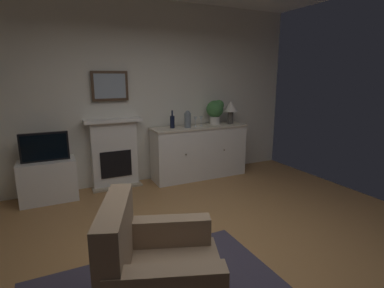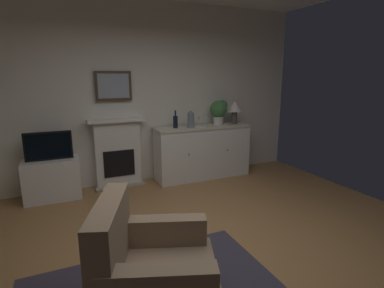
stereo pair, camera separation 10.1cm
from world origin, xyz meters
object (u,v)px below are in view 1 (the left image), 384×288
Objects in this scene: fireplace_unit at (114,153)px; vase_decorative at (188,119)px; table_lamp at (231,108)px; wine_glass_left at (195,119)px; armchair at (157,274)px; wine_glass_center at (201,119)px; potted_plant_small at (215,110)px; tv_cabinet at (48,181)px; framed_picture at (110,86)px; sideboard_cabinet at (199,152)px; tv_set at (45,147)px; wine_bottle at (172,122)px.

fireplace_unit is 3.91× the size of vase_decorative.
vase_decorative is (-0.87, -0.05, -0.14)m from table_lamp.
armchair is (-1.65, -2.70, -0.65)m from wine_glass_left.
wine_glass_center is 0.34m from potted_plant_small.
armchair is at bearing -76.30° from tv_cabinet.
framed_picture is at bearing 174.26° from potted_plant_small.
fireplace_unit reaches higher than wine_glass_left.
fireplace_unit reaches higher than armchair.
fireplace_unit is 0.66× the size of sideboard_cabinet.
tv_cabinet is at bearing 179.72° from table_lamp.
fireplace_unit is 2.56× the size of potted_plant_small.
framed_picture reaches higher than armchair.
armchair is (-1.73, -2.71, -0.07)m from sideboard_cabinet.
fireplace_unit is at bearing 83.87° from armchair.
wine_glass_left is 1.00× the size of wine_glass_center.
sideboard_cabinet is 2.70× the size of tv_set.
vase_decorative is 0.65× the size of potted_plant_small.
tv_cabinet is (-2.32, 0.03, -0.73)m from wine_glass_left.
armchair is (-0.31, -2.89, -0.17)m from fireplace_unit.
potted_plant_small reaches higher than armchair.
wine_bottle is at bearing -177.76° from potted_plant_small.
framed_picture is 0.54× the size of armchair.
potted_plant_small is 0.42× the size of armchair.
fireplace_unit is at bearing -90.00° from framed_picture.
framed_picture reaches higher than wine_glass_center.
fireplace_unit is 1.44m from wine_glass_left.
wine_glass_left is at bearing -179.14° from table_lamp.
framed_picture is 1.37× the size of table_lamp.
tv_cabinet is 2.81m from armchair.
tv_cabinet is (-1.90, 0.00, -0.72)m from wine_bottle.
wine_bottle is 1.76× the size of wine_glass_left.
framed_picture is 1.32m from vase_decorative.
table_lamp reaches higher than sideboard_cabinet.
wine_bottle is (-1.12, 0.01, -0.17)m from table_lamp.
wine_glass_center is 0.22× the size of tv_cabinet.
wine_glass_center is 0.16× the size of armchair.
tv_cabinet is at bearing 179.93° from wine_bottle.
wine_glass_center is at bearing -0.00° from tv_set.
tv_set is (-2.15, 0.04, -0.26)m from vase_decorative.
fireplace_unit is at bearing 10.77° from tv_set.
framed_picture is 1.90× the size of wine_bottle.
sideboard_cabinet is at bearing -180.00° from table_lamp.
vase_decorative is at bearing -10.93° from fireplace_unit.
tv_cabinet is 1.74× the size of potted_plant_small.
armchair reaches higher than sideboard_cabinet.
vase_decorative is 3.12m from armchair.
potted_plant_small is at bearing 1.12° from tv_set.
framed_picture is 3.33× the size of wine_glass_center.
table_lamp reaches higher than wine_bottle.
wine_bottle is 0.85m from potted_plant_small.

